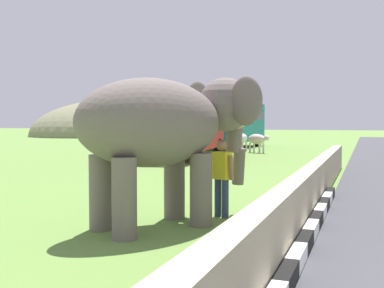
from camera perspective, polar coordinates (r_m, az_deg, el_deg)
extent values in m
cube|color=black|center=(6.09, 11.40, -15.75)|extent=(0.90, 0.20, 0.24)
cube|color=white|center=(6.94, 12.61, -13.43)|extent=(0.90, 0.20, 0.24)
cube|color=black|center=(7.80, 13.54, -11.62)|extent=(0.90, 0.20, 0.24)
cube|color=white|center=(8.67, 14.28, -10.17)|extent=(0.90, 0.20, 0.24)
cube|color=black|center=(9.54, 14.87, -8.98)|extent=(0.90, 0.20, 0.24)
cube|color=white|center=(10.42, 15.36, -7.99)|extent=(0.90, 0.20, 0.24)
cube|color=black|center=(11.31, 15.78, -7.16)|extent=(0.90, 0.20, 0.24)
cube|color=white|center=(12.19, 16.13, -6.45)|extent=(0.90, 0.20, 0.24)
cube|color=black|center=(13.08, 16.43, -5.83)|extent=(0.90, 0.20, 0.24)
cube|color=tan|center=(7.85, 11.47, -8.66)|extent=(28.00, 0.36, 1.00)
cylinder|color=#6C615C|center=(9.90, -2.16, -4.98)|extent=(0.44, 0.44, 1.43)
cylinder|color=#6C615C|center=(9.18, 1.11, -5.59)|extent=(0.44, 0.44, 1.43)
cylinder|color=#6C615C|center=(9.03, -11.04, -5.78)|extent=(0.44, 0.44, 1.43)
cylinder|color=#6C615C|center=(8.24, -8.24, -6.57)|extent=(0.44, 0.44, 1.43)
ellipsoid|color=#6C615C|center=(8.96, -4.95, 2.60)|extent=(3.48, 3.00, 1.70)
sphere|color=#6C615C|center=(10.09, 4.06, 4.79)|extent=(1.16, 1.16, 1.16)
ellipsoid|color=#D84C8C|center=(10.29, 5.28, 5.58)|extent=(0.64, 0.73, 0.44)
ellipsoid|color=#6C615C|center=(10.60, 0.66, 4.97)|extent=(0.68, 0.89, 1.00)
ellipsoid|color=#6C615C|center=(9.42, 6.55, 5.23)|extent=(0.68, 0.89, 1.00)
cylinder|color=#6C615C|center=(10.28, 5.26, 1.69)|extent=(0.54, 0.58, 0.99)
cylinder|color=#6C615C|center=(10.41, 5.71, -2.72)|extent=(0.39, 0.41, 0.82)
cone|color=beige|center=(10.45, 3.99, 2.26)|extent=(0.42, 0.55, 0.22)
cone|color=beige|center=(10.04, 6.10, 2.23)|extent=(0.42, 0.55, 0.22)
cylinder|color=navy|center=(10.16, 3.18, -6.52)|extent=(0.15, 0.15, 0.82)
cylinder|color=navy|center=(10.03, 4.06, -6.64)|extent=(0.15, 0.15, 0.82)
cube|color=yellow|center=(10.01, 3.63, -2.62)|extent=(0.38, 0.46, 0.58)
cylinder|color=#9E7251|center=(10.18, 2.50, -2.69)|extent=(0.15, 0.18, 0.53)
cylinder|color=#9E7251|center=(9.85, 4.80, -2.88)|extent=(0.13, 0.15, 0.52)
sphere|color=#9E7251|center=(9.98, 3.64, -0.16)|extent=(0.23, 0.23, 0.23)
cube|color=#B21E1E|center=(26.48, -0.40, 2.65)|extent=(9.15, 3.54, 3.00)
cube|color=#3F5160|center=(26.49, -0.40, 3.82)|extent=(8.44, 3.49, 0.76)
cylinder|color=black|center=(29.57, -1.22, -0.24)|extent=(1.03, 0.42, 1.00)
cylinder|color=black|center=(29.07, 3.17, -0.30)|extent=(1.03, 0.42, 1.00)
cylinder|color=black|center=(24.12, -4.71, -0.93)|extent=(1.03, 0.42, 1.00)
cylinder|color=black|center=(23.49, 0.63, -1.02)|extent=(1.03, 0.42, 1.00)
cube|color=teal|center=(36.33, 5.00, 2.67)|extent=(9.51, 3.02, 3.00)
cube|color=#3F5160|center=(36.34, 5.01, 3.52)|extent=(8.77, 3.02, 0.76)
cylinder|color=black|center=(39.58, 4.81, 0.50)|extent=(1.02, 0.36, 1.00)
cylinder|color=black|center=(38.90, 8.02, 0.45)|extent=(1.02, 0.36, 1.00)
cylinder|color=black|center=(33.96, 1.52, 0.14)|extent=(1.02, 0.36, 1.00)
cylinder|color=black|center=(33.16, 5.21, 0.07)|extent=(1.02, 0.36, 1.00)
cylinder|color=beige|center=(18.13, -2.26, -2.70)|extent=(0.12, 0.12, 0.65)
cylinder|color=beige|center=(18.13, -1.12, -2.70)|extent=(0.12, 0.12, 0.65)
cylinder|color=beige|center=(17.24, -2.32, -2.98)|extent=(0.12, 0.12, 0.65)
cylinder|color=beige|center=(17.23, -1.12, -2.98)|extent=(0.12, 0.12, 0.65)
ellipsoid|color=beige|center=(17.64, -1.71, -0.98)|extent=(1.62, 1.11, 0.66)
ellipsoid|color=beige|center=(18.56, -1.68, -0.49)|extent=(0.47, 0.39, 0.32)
cylinder|color=beige|center=(30.70, 8.69, -0.49)|extent=(0.12, 0.12, 0.65)
cylinder|color=beige|center=(30.45, 8.20, -0.52)|extent=(0.12, 0.12, 0.65)
cylinder|color=beige|center=(31.35, 7.56, -0.42)|extent=(0.12, 0.12, 0.65)
cylinder|color=beige|center=(31.11, 7.07, -0.44)|extent=(0.12, 0.12, 0.65)
ellipsoid|color=beige|center=(30.88, 7.88, 0.59)|extent=(1.34, 1.58, 0.66)
ellipsoid|color=beige|center=(30.20, 9.09, 0.73)|extent=(0.44, 0.48, 0.32)
cylinder|color=beige|center=(31.81, 6.17, -0.36)|extent=(0.12, 0.12, 0.65)
cylinder|color=beige|center=(31.92, 5.55, -0.35)|extent=(0.12, 0.12, 0.65)
cylinder|color=beige|center=(32.67, 6.63, -0.29)|extent=(0.12, 0.12, 0.65)
cylinder|color=beige|center=(32.78, 6.02, -0.27)|extent=(0.12, 0.12, 0.65)
ellipsoid|color=beige|center=(32.27, 6.10, 0.70)|extent=(1.53, 0.67, 0.66)
ellipsoid|color=beige|center=(31.38, 5.60, 0.82)|extent=(0.41, 0.28, 0.32)
ellipsoid|color=#747455|center=(70.26, -9.84, 1.04)|extent=(26.15, 20.92, 10.25)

